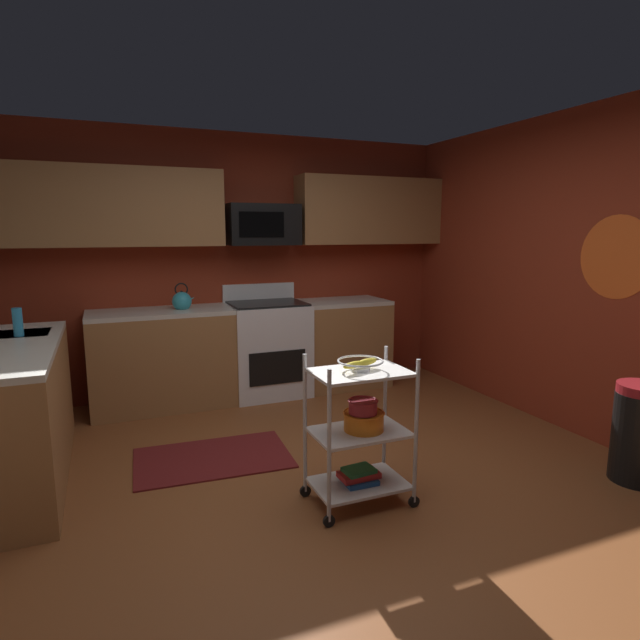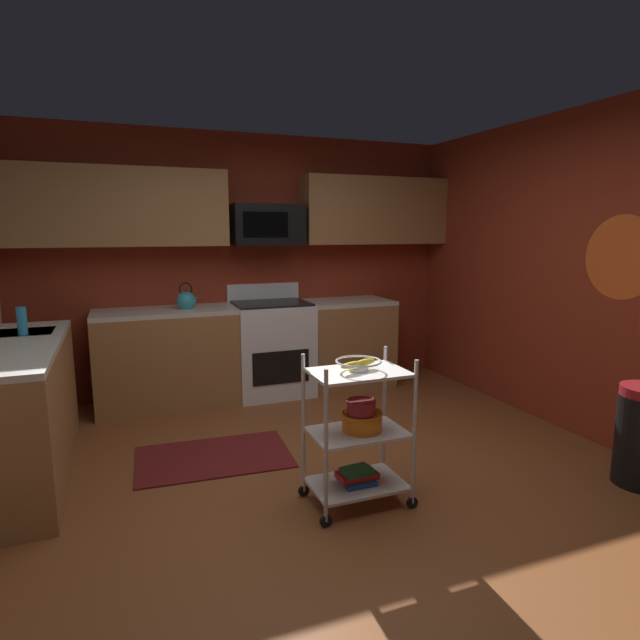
# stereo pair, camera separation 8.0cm
# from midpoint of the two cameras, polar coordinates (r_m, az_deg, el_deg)

# --- Properties ---
(floor) EXTENTS (4.40, 4.80, 0.04)m
(floor) POSITION_cam_midpoint_polar(r_m,az_deg,el_deg) (3.55, 2.26, -18.25)
(floor) COLOR brown
(floor) RESTS_ON ground
(wall_back) EXTENTS (4.52, 0.06, 2.60)m
(wall_back) POSITION_cam_midpoint_polar(r_m,az_deg,el_deg) (5.46, -7.92, 6.03)
(wall_back) COLOR maroon
(wall_back) RESTS_ON ground
(wall_right) EXTENTS (0.06, 4.80, 2.60)m
(wall_right) POSITION_cam_midpoint_polar(r_m,az_deg,el_deg) (4.53, 29.32, 4.14)
(wall_right) COLOR maroon
(wall_right) RESTS_ON ground
(wall_flower_decal) EXTENTS (0.00, 0.62, 0.62)m
(wall_flower_decal) POSITION_cam_midpoint_polar(r_m,az_deg,el_deg) (4.42, 30.45, 5.89)
(wall_flower_decal) COLOR #E5591E
(counter_run) EXTENTS (3.68, 2.35, 0.92)m
(counter_run) POSITION_cam_midpoint_polar(r_m,az_deg,el_deg) (4.71, -14.04, -5.07)
(counter_run) COLOR #9E6B3D
(counter_run) RESTS_ON ground
(oven_range) EXTENTS (0.76, 0.65, 1.10)m
(oven_range) POSITION_cam_midpoint_polar(r_m,az_deg,el_deg) (5.31, -4.89, -2.99)
(oven_range) COLOR white
(oven_range) RESTS_ON ground
(upper_cabinets) EXTENTS (4.40, 0.33, 0.70)m
(upper_cabinets) POSITION_cam_midpoint_polar(r_m,az_deg,el_deg) (5.25, -8.02, 11.90)
(upper_cabinets) COLOR #9E6B3D
(microwave) EXTENTS (0.70, 0.39, 0.40)m
(microwave) POSITION_cam_midpoint_polar(r_m,az_deg,el_deg) (5.28, -5.41, 10.30)
(microwave) COLOR black
(rolling_cart) EXTENTS (0.63, 0.40, 0.91)m
(rolling_cart) POSITION_cam_midpoint_polar(r_m,az_deg,el_deg) (3.21, 4.84, -12.07)
(rolling_cart) COLOR silver
(rolling_cart) RESTS_ON ground
(fruit_bowl) EXTENTS (0.27, 0.27, 0.07)m
(fruit_bowl) POSITION_cam_midpoint_polar(r_m,az_deg,el_deg) (3.08, 4.96, -4.73)
(fruit_bowl) COLOR silver
(fruit_bowl) RESTS_ON rolling_cart
(mixing_bowl_large) EXTENTS (0.25, 0.25, 0.11)m
(mixing_bowl_large) POSITION_cam_midpoint_polar(r_m,az_deg,el_deg) (3.20, 5.33, -10.89)
(mixing_bowl_large) COLOR orange
(mixing_bowl_large) RESTS_ON rolling_cart
(mixing_bowl_small) EXTENTS (0.18, 0.18, 0.08)m
(mixing_bowl_small) POSITION_cam_midpoint_polar(r_m,az_deg,el_deg) (3.14, 5.24, -9.36)
(mixing_bowl_small) COLOR maroon
(mixing_bowl_small) RESTS_ON rolling_cart
(book_stack) EXTENTS (0.24, 0.19, 0.09)m
(book_stack) POSITION_cam_midpoint_polar(r_m,az_deg,el_deg) (3.33, 4.77, -16.59)
(book_stack) COLOR #1E4C8C
(book_stack) RESTS_ON rolling_cart
(kettle) EXTENTS (0.21, 0.18, 0.26)m
(kettle) POSITION_cam_midpoint_polar(r_m,az_deg,el_deg) (5.05, -13.94, 2.08)
(kettle) COLOR teal
(kettle) RESTS_ON counter_run
(dish_soap_bottle) EXTENTS (0.06, 0.06, 0.20)m
(dish_soap_bottle) POSITION_cam_midpoint_polar(r_m,az_deg,el_deg) (4.18, -29.26, -0.10)
(dish_soap_bottle) COLOR #2D8CBF
(dish_soap_bottle) RESTS_ON counter_run
(floor_rug) EXTENTS (1.14, 0.76, 0.01)m
(floor_rug) POSITION_cam_midpoint_polar(r_m,az_deg,el_deg) (4.03, -10.93, -14.45)
(floor_rug) COLOR maroon
(floor_rug) RESTS_ON ground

